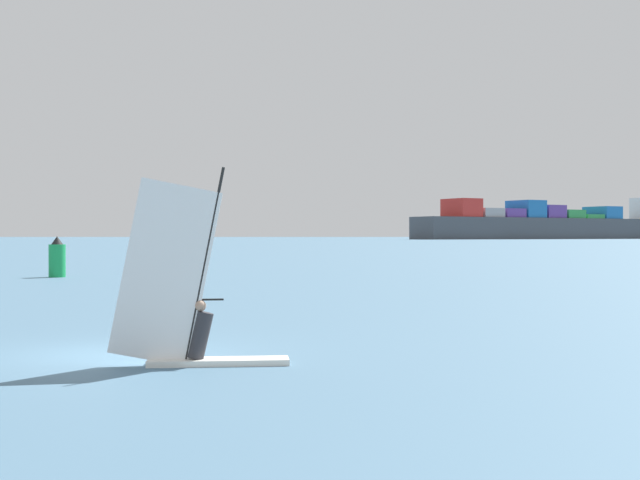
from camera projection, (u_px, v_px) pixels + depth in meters
name	position (u px, v px, depth m)	size (l,w,h in m)	color
ground_plane	(112.00, 354.00, 17.90)	(4000.00, 4000.00, 0.00)	#476B84
windsurfer	(191.00, 314.00, 16.39)	(3.53, 0.70, 3.92)	white
cargo_ship	(558.00, 224.00, 513.49)	(200.19, 111.03, 33.01)	#3F444C
distant_headland	(378.00, 223.00, 1300.84)	(606.02, 428.14, 41.74)	#60665B
channel_buoy	(57.00, 259.00, 50.45)	(0.99, 0.99, 2.47)	#19994C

